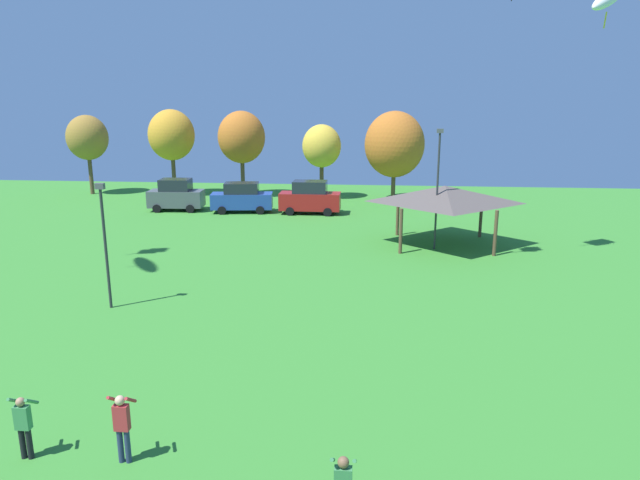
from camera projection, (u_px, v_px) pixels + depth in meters
person_standing_near_foreground at (122, 424)px, 13.66m from camera, size 0.52×0.52×1.83m
person_standing_mid_field at (24, 423)px, 13.83m from camera, size 0.52×0.49×1.69m
parked_car_leftmost at (176, 195)px, 44.71m from camera, size 4.30×2.24×2.50m
parked_car_second_from_left at (242, 198)px, 44.03m from camera, size 4.86×2.38×2.31m
parked_car_third_from_left at (310, 198)px, 43.51m from camera, size 4.64×2.03×2.52m
park_pavilion at (445, 194)px, 33.77m from camera, size 6.78×5.83×3.60m
light_post_0 at (438, 183)px, 32.59m from camera, size 0.36×0.20×6.97m
light_post_1 at (105, 238)px, 23.42m from camera, size 0.36×0.20×5.31m
treeline_tree_0 at (87, 138)px, 51.61m from camera, size 3.67×3.67×7.17m
treeline_tree_1 at (171, 135)px, 50.89m from camera, size 4.10×4.10×7.68m
treeline_tree_2 at (242, 137)px, 50.43m from camera, size 4.17×4.17×7.56m
treeline_tree_3 at (322, 146)px, 49.38m from camera, size 3.37×3.37×6.45m
treeline_tree_4 at (394, 145)px, 48.35m from camera, size 5.08×5.08×7.60m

